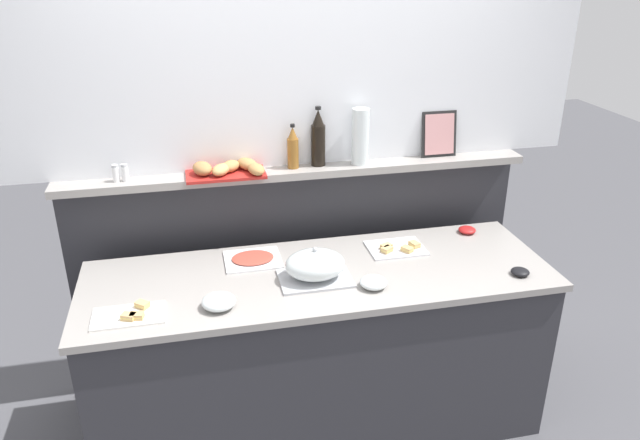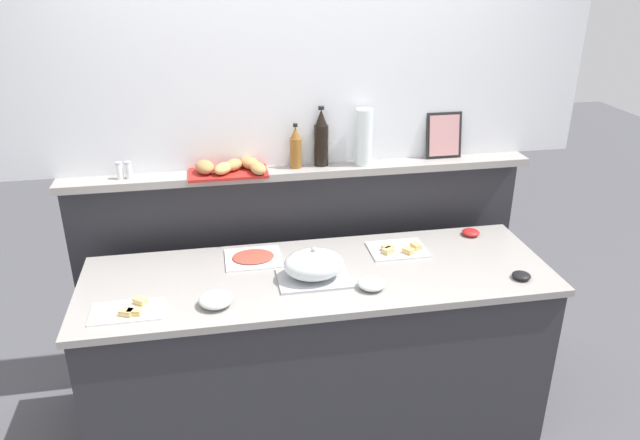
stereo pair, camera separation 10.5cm
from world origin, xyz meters
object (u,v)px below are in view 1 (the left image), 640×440
cold_cuts_platter (253,259)px  bread_basket (228,169)px  salt_shaker (116,173)px  glass_bowl_medium (219,302)px  sandwich_platter_front (397,248)px  pepper_shaker (125,173)px  water_carafe (360,137)px  serving_cloche (315,266)px  condiment_bowl_dark (520,272)px  wine_bottle_dark (318,139)px  vinegar_bottle_amber (293,149)px  sandwich_platter_side (130,315)px  condiment_bowl_teal (467,230)px  glass_bowl_large (374,283)px  framed_picture (439,134)px

cold_cuts_platter → bread_basket: size_ratio=0.70×
cold_cuts_platter → salt_shaker: bearing=156.5°
glass_bowl_medium → bread_basket: (0.12, 0.65, 0.38)m
sandwich_platter_front → cold_cuts_platter: (-0.74, 0.04, -0.00)m
pepper_shaker → water_carafe: 1.21m
serving_cloche → pepper_shaker: (-0.85, 0.53, 0.34)m
salt_shaker → water_carafe: size_ratio=0.29×
condiment_bowl_dark → glass_bowl_medium: bearing=179.2°
wine_bottle_dark → water_carafe: size_ratio=1.05×
sandwich_platter_front → vinegar_bottle_amber: bearing=145.5°
sandwich_platter_side → wine_bottle_dark: 1.30m
condiment_bowl_teal → cold_cuts_platter: bearing=-176.6°
wine_bottle_dark → salt_shaker: 1.04m
serving_cloche → glass_bowl_large: size_ratio=2.65×
glass_bowl_large → sandwich_platter_side: bearing=-179.3°
cold_cuts_platter → pepper_shaker: (-0.58, 0.27, 0.41)m
water_carafe → serving_cloche: bearing=-124.3°
glass_bowl_medium → salt_shaker: (-0.43, 0.68, 0.39)m
salt_shaker → pepper_shaker: (0.04, 0.00, 0.00)m
glass_bowl_large → bread_basket: bearing=133.0°
water_carafe → condiment_bowl_dark: bearing=-48.8°
water_carafe → condiment_bowl_teal: bearing=-19.7°
glass_bowl_medium → vinegar_bottle_amber: (0.46, 0.69, 0.45)m
sandwich_platter_side → condiment_bowl_dark: size_ratio=3.43×
wine_bottle_dark → serving_cloche: bearing=-103.9°
vinegar_bottle_amber → bread_basket: bearing=-173.7°
glass_bowl_large → serving_cloche: bearing=152.5°
sandwich_platter_front → salt_shaker: bearing=167.0°
sandwich_platter_front → bread_basket: bread_basket is taller
sandwich_platter_side → glass_bowl_medium: bearing=-1.1°
vinegar_bottle_amber → glass_bowl_medium: bearing=-123.7°
sandwich_platter_front → condiment_bowl_teal: sandwich_platter_front is taller
condiment_bowl_dark → water_carafe: 1.06m
glass_bowl_medium → water_carafe: (0.82, 0.68, 0.50)m
glass_bowl_large → water_carafe: (0.11, 0.66, 0.50)m
framed_picture → pepper_shaker: bearing=-178.7°
sandwich_platter_front → wine_bottle_dark: size_ratio=0.92×
glass_bowl_large → vinegar_bottle_amber: 0.85m
cold_cuts_platter → vinegar_bottle_amber: bearing=47.2°
water_carafe → glass_bowl_medium: bearing=-140.5°
glass_bowl_large → pepper_shaker: (-1.10, 0.66, 0.39)m
cold_cuts_platter → pepper_shaker: size_ratio=3.22×
bread_basket → sandwich_platter_front: bearing=-19.5°
glass_bowl_large → framed_picture: bearing=50.4°
sandwich_platter_front → glass_bowl_large: glass_bowl_large is taller
salt_shaker → cold_cuts_platter: bearing=-23.5°
sandwich_platter_front → vinegar_bottle_amber: size_ratio=1.23×
water_carafe → pepper_shaker: bearing=180.0°
salt_shaker → bread_basket: bearing=-2.5°
serving_cloche → condiment_bowl_teal: serving_cloche is taller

